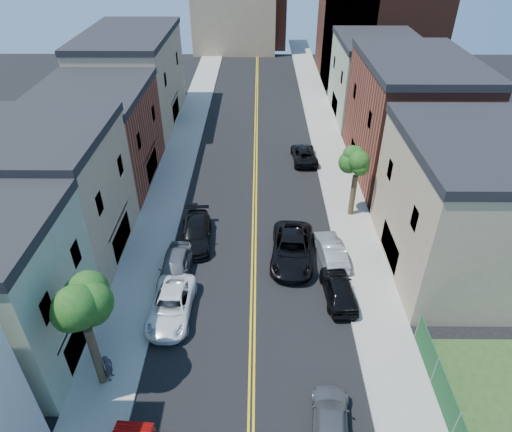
{
  "coord_description": "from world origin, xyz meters",
  "views": [
    {
      "loc": [
        0.34,
        -0.66,
        20.82
      ],
      "look_at": [
        0.14,
        26.84,
        2.0
      ],
      "focal_mm": 31.42,
      "sensor_mm": 36.0,
      "label": 1
    }
  ],
  "objects_px": {
    "grey_car_left": "(175,267)",
    "silver_car_right": "(331,250)",
    "black_car_left": "(196,233)",
    "black_suv_lane": "(292,249)",
    "pedestrian_left": "(108,367)",
    "white_pickup": "(171,306)",
    "dark_car_right_far": "(304,154)",
    "grey_car_right": "(330,421)",
    "black_car_right": "(339,289)"
  },
  "relations": [
    {
      "from": "black_car_right",
      "to": "white_pickup",
      "type": "bearing_deg",
      "value": 4.4
    },
    {
      "from": "grey_car_left",
      "to": "black_car_right",
      "type": "height_order",
      "value": "grey_car_left"
    },
    {
      "from": "grey_car_right",
      "to": "dark_car_right_far",
      "type": "bearing_deg",
      "value": -84.42
    },
    {
      "from": "pedestrian_left",
      "to": "black_car_left",
      "type": "bearing_deg",
      "value": -5.29
    },
    {
      "from": "white_pickup",
      "to": "black_suv_lane",
      "type": "height_order",
      "value": "black_suv_lane"
    },
    {
      "from": "black_car_left",
      "to": "black_suv_lane",
      "type": "xyz_separation_m",
      "value": [
        7.09,
        -2.01,
        0.09
      ]
    },
    {
      "from": "white_pickup",
      "to": "pedestrian_left",
      "type": "distance_m",
      "value": 5.34
    },
    {
      "from": "pedestrian_left",
      "to": "grey_car_right",
      "type": "bearing_deg",
      "value": -94.13
    },
    {
      "from": "black_car_left",
      "to": "grey_car_right",
      "type": "distance_m",
      "value": 16.95
    },
    {
      "from": "black_car_left",
      "to": "dark_car_right_far",
      "type": "relative_size",
      "value": 1.09
    },
    {
      "from": "grey_car_left",
      "to": "dark_car_right_far",
      "type": "distance_m",
      "value": 20.08
    },
    {
      "from": "grey_car_right",
      "to": "grey_car_left",
      "type": "bearing_deg",
      "value": -42.5
    },
    {
      "from": "black_car_left",
      "to": "grey_car_right",
      "type": "bearing_deg",
      "value": -65.1
    },
    {
      "from": "white_pickup",
      "to": "dark_car_right_far",
      "type": "xyz_separation_m",
      "value": [
        9.86,
        20.86,
        -0.06
      ]
    },
    {
      "from": "dark_car_right_far",
      "to": "pedestrian_left",
      "type": "relative_size",
      "value": 2.94
    },
    {
      "from": "silver_car_right",
      "to": "pedestrian_left",
      "type": "distance_m",
      "value": 16.55
    },
    {
      "from": "black_car_right",
      "to": "black_car_left",
      "type": "bearing_deg",
      "value": -34.86
    },
    {
      "from": "grey_car_left",
      "to": "grey_car_right",
      "type": "bearing_deg",
      "value": -48.66
    },
    {
      "from": "grey_car_left",
      "to": "silver_car_right",
      "type": "bearing_deg",
      "value": 11.83
    },
    {
      "from": "grey_car_left",
      "to": "black_car_left",
      "type": "height_order",
      "value": "grey_car_left"
    },
    {
      "from": "white_pickup",
      "to": "dark_car_right_far",
      "type": "bearing_deg",
      "value": 66.23
    },
    {
      "from": "white_pickup",
      "to": "dark_car_right_far",
      "type": "relative_size",
      "value": 1.09
    },
    {
      "from": "pedestrian_left",
      "to": "black_suv_lane",
      "type": "bearing_deg",
      "value": -36.01
    },
    {
      "from": "white_pickup",
      "to": "dark_car_right_far",
      "type": "height_order",
      "value": "white_pickup"
    },
    {
      "from": "black_suv_lane",
      "to": "pedestrian_left",
      "type": "bearing_deg",
      "value": -130.52
    },
    {
      "from": "white_pickup",
      "to": "black_car_left",
      "type": "height_order",
      "value": "black_car_left"
    },
    {
      "from": "dark_car_right_far",
      "to": "black_suv_lane",
      "type": "xyz_separation_m",
      "value": [
        -2.12,
        -15.42,
        0.19
      ]
    },
    {
      "from": "grey_car_left",
      "to": "silver_car_right",
      "type": "height_order",
      "value": "grey_car_left"
    },
    {
      "from": "white_pickup",
      "to": "pedestrian_left",
      "type": "height_order",
      "value": "pedestrian_left"
    },
    {
      "from": "black_car_right",
      "to": "grey_car_left",
      "type": "bearing_deg",
      "value": -14.4
    },
    {
      "from": "grey_car_right",
      "to": "dark_car_right_far",
      "type": "xyz_separation_m",
      "value": [
        1.05,
        28.26,
        0.05
      ]
    },
    {
      "from": "dark_car_right_far",
      "to": "pedestrian_left",
      "type": "height_order",
      "value": "pedestrian_left"
    },
    {
      "from": "black_car_left",
      "to": "white_pickup",
      "type": "bearing_deg",
      "value": -98.89
    },
    {
      "from": "white_pickup",
      "to": "grey_car_right",
      "type": "height_order",
      "value": "white_pickup"
    },
    {
      "from": "silver_car_right",
      "to": "dark_car_right_far",
      "type": "height_order",
      "value": "silver_car_right"
    },
    {
      "from": "grey_car_right",
      "to": "black_suv_lane",
      "type": "bearing_deg",
      "value": -77.54
    },
    {
      "from": "pedestrian_left",
      "to": "grey_car_left",
      "type": "bearing_deg",
      "value": -5.65
    },
    {
      "from": "grey_car_right",
      "to": "black_suv_lane",
      "type": "height_order",
      "value": "black_suv_lane"
    },
    {
      "from": "grey_car_right",
      "to": "dark_car_right_far",
      "type": "relative_size",
      "value": 0.89
    },
    {
      "from": "dark_car_right_far",
      "to": "black_suv_lane",
      "type": "distance_m",
      "value": 15.56
    },
    {
      "from": "black_car_left",
      "to": "silver_car_right",
      "type": "relative_size",
      "value": 1.18
    },
    {
      "from": "black_suv_lane",
      "to": "silver_car_right",
      "type": "bearing_deg",
      "value": 6.16
    },
    {
      "from": "grey_car_right",
      "to": "silver_car_right",
      "type": "relative_size",
      "value": 0.96
    },
    {
      "from": "black_car_right",
      "to": "silver_car_right",
      "type": "xyz_separation_m",
      "value": [
        0.0,
        3.98,
        -0.03
      ]
    },
    {
      "from": "white_pickup",
      "to": "black_car_right",
      "type": "distance_m",
      "value": 10.62
    },
    {
      "from": "grey_car_left",
      "to": "black_suv_lane",
      "type": "distance_m",
      "value": 8.27
    },
    {
      "from": "black_suv_lane",
      "to": "grey_car_left",
      "type": "bearing_deg",
      "value": -161.95
    },
    {
      "from": "grey_car_left",
      "to": "black_suv_lane",
      "type": "xyz_separation_m",
      "value": [
        8.05,
        1.9,
        0.05
      ]
    },
    {
      "from": "grey_car_right",
      "to": "pedestrian_left",
      "type": "xyz_separation_m",
      "value": [
        -11.32,
        2.7,
        0.36
      ]
    },
    {
      "from": "white_pickup",
      "to": "grey_car_right",
      "type": "xyz_separation_m",
      "value": [
        8.81,
        -7.41,
        -0.11
      ]
    }
  ]
}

